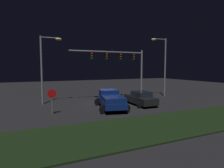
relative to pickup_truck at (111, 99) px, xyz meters
The scene contains 8 objects.
ground_plane 2.47m from the pickup_truck, 77.57° to the left, with size 80.00×80.00×0.00m, color black.
grass_median 6.86m from the pickup_truck, 85.89° to the right, with size 26.53×5.45×0.10m, color black.
pickup_truck is the anchor object (origin of this frame).
car_sedan 3.72m from the pickup_truck, ahead, with size 2.58×4.46×1.51m.
traffic_signal_gantry 7.87m from the pickup_truck, 54.49° to the left, with size 10.32×0.56×6.50m.
street_lamp_left 8.49m from the pickup_truck, 136.61° to the left, with size 2.37×0.44×7.55m.
street_lamp_right 11.55m from the pickup_truck, 23.35° to the left, with size 2.51×0.44×8.13m.
stop_sign 5.71m from the pickup_truck, behind, with size 0.76×0.08×2.23m.
Camera 1 is at (-8.35, -19.64, 4.11)m, focal length 30.95 mm.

